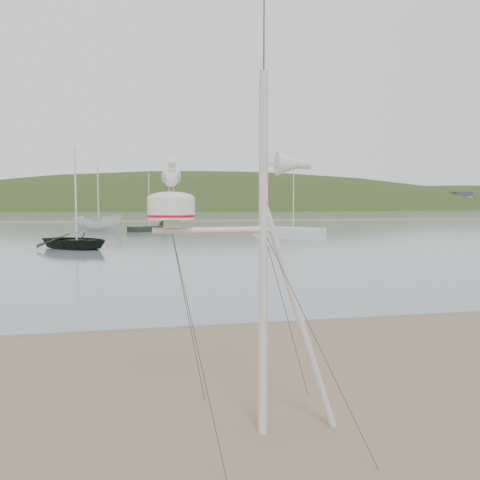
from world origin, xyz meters
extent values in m
plane|color=brown|center=(0.00, 0.00, 0.00)|extent=(560.00, 560.00, 0.00)
cube|color=slate|center=(0.00, 132.00, 0.02)|extent=(560.00, 256.00, 0.04)
cube|color=brown|center=(0.00, 70.00, 0.07)|extent=(560.00, 7.00, 0.07)
ellipsoid|color=#233314|center=(40.00, 235.00, -22.00)|extent=(400.00, 180.00, 80.00)
ellipsoid|color=#233314|center=(180.00, 235.00, -15.40)|extent=(300.00, 135.00, 56.00)
cube|color=silver|center=(-36.00, 196.00, 4.00)|extent=(8.40, 6.30, 8.00)
cube|color=silver|center=(-10.00, 196.00, 4.00)|extent=(8.40, 6.30, 8.00)
cube|color=silver|center=(16.00, 196.00, 4.00)|extent=(8.40, 6.30, 8.00)
cube|color=silver|center=(42.00, 196.00, 4.00)|extent=(8.40, 6.30, 8.00)
cube|color=silver|center=(68.00, 196.00, 4.00)|extent=(8.40, 6.30, 8.00)
cube|color=silver|center=(94.00, 196.00, 4.00)|extent=(8.40, 6.30, 8.00)
cube|color=silver|center=(120.00, 196.00, 4.00)|extent=(8.40, 6.30, 8.00)
cube|color=silver|center=(146.00, 196.00, 4.00)|extent=(8.40, 6.30, 8.00)
cylinder|color=beige|center=(1.89, -1.16, 2.04)|extent=(0.10, 0.10, 4.07)
cylinder|color=beige|center=(2.32, -1.16, 1.32)|extent=(0.94, 0.08, 2.67)
cylinder|color=beige|center=(1.33, -1.16, 2.34)|extent=(1.32, 0.07, 0.07)
cylinder|color=#2D382D|center=(1.89, -1.16, 4.48)|extent=(0.02, 0.02, 0.92)
cube|color=beige|center=(0.87, -1.16, 2.42)|extent=(0.16, 0.16, 0.09)
cylinder|color=silver|center=(0.87, -1.16, 2.58)|extent=(0.51, 0.51, 0.22)
cylinder|color=#AA0C1A|center=(0.87, -1.16, 2.50)|extent=(0.52, 0.52, 0.03)
ellipsoid|color=silver|center=(0.87, -1.16, 2.69)|extent=(0.51, 0.51, 0.14)
cone|color=silver|center=(2.17, -1.16, 3.08)|extent=(0.26, 0.26, 0.26)
cylinder|color=silver|center=(2.36, -1.16, 3.08)|extent=(0.14, 0.11, 0.11)
cube|color=beige|center=(1.99, -1.16, 3.08)|extent=(0.20, 0.04, 0.04)
cylinder|color=tan|center=(0.84, -1.16, 2.80)|extent=(0.01, 0.01, 0.07)
cylinder|color=tan|center=(0.89, -1.16, 2.80)|extent=(0.01, 0.01, 0.07)
ellipsoid|color=white|center=(0.87, -1.16, 2.91)|extent=(0.17, 0.27, 0.20)
ellipsoid|color=#AAADB2|center=(0.79, -1.17, 2.92)|extent=(0.05, 0.22, 0.13)
ellipsoid|color=#AAADB2|center=(0.95, -1.17, 2.92)|extent=(0.05, 0.22, 0.13)
cone|color=white|center=(0.87, -1.02, 2.89)|extent=(0.09, 0.08, 0.09)
ellipsoid|color=white|center=(0.87, -1.26, 3.00)|extent=(0.08, 0.08, 0.12)
sphere|color=white|center=(0.87, -1.29, 3.06)|extent=(0.10, 0.10, 0.10)
cone|color=gold|center=(0.87, -1.34, 3.05)|extent=(0.02, 0.05, 0.02)
imported|color=black|center=(-2.58, 23.86, 2.31)|extent=(2.90, 3.01, 4.54)
imported|color=silver|center=(-2.31, 40.63, 2.20)|extent=(1.85, 1.81, 4.32)
cube|color=black|center=(2.24, 42.31, 0.29)|extent=(4.18, 4.22, 0.50)
cone|color=black|center=(4.26, 44.37, 0.29)|extent=(2.13, 2.13, 1.44)
cylinder|color=beige|center=(2.24, 42.31, 3.02)|extent=(0.08, 0.08, 4.95)
cube|color=silver|center=(14.64, 36.39, 0.29)|extent=(4.97, 5.56, 0.50)
cone|color=silver|center=(12.36, 39.22, 0.29)|extent=(2.66, 2.69, 1.82)
cylinder|color=beige|center=(14.64, 36.39, 3.66)|extent=(0.08, 0.08, 6.24)
camera|label=1|loc=(0.43, -6.63, 2.63)|focal=38.00mm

